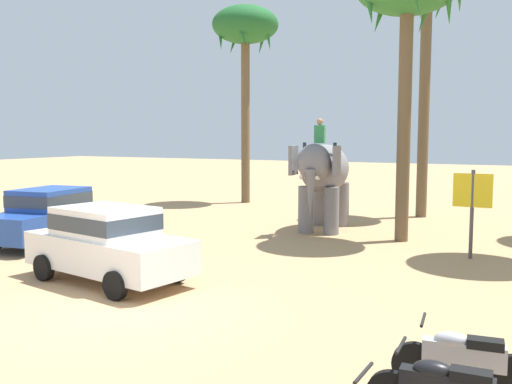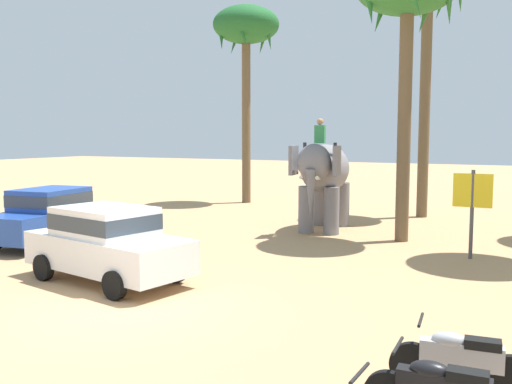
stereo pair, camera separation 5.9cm
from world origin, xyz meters
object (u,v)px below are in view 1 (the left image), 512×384
Objects in this scene: car_sedan_foreground at (108,241)px; palm_tree_leaning_seaward at (245,32)px; motorcycle_mid_row at (463,359)px; car_parked_far_side at (49,214)px; elephant_with_mahout at (323,174)px; signboard_yellow at (472,196)px.

palm_tree_leaning_seaward reaches higher than car_sedan_foreground.
motorcycle_mid_row is at bearing -54.08° from palm_tree_leaning_seaward.
car_sedan_foreground is 5.38m from car_parked_far_side.
palm_tree_leaning_seaward is (-12.38, 17.10, 7.83)m from motorcycle_mid_row.
elephant_with_mahout is at bearing 43.07° from car_parked_far_side.
car_parked_far_side is 2.38× the size of motorcycle_mid_row.
motorcycle_mid_row is at bearing -15.86° from car_sedan_foreground.
car_parked_far_side is 13.54m from motorcycle_mid_row.
car_sedan_foreground is 2.41× the size of motorcycle_mid_row.
car_parked_far_side reaches higher than motorcycle_mid_row.
car_sedan_foreground is at bearing -138.11° from signboard_yellow.
car_sedan_foreground reaches higher than motorcycle_mid_row.
car_parked_far_side is at bearing 158.86° from motorcycle_mid_row.
palm_tree_leaning_seaward is at bearing 88.89° from car_parked_far_side.
car_parked_far_side is 1.08× the size of elephant_with_mahout.
car_sedan_foreground is 1.01× the size of car_parked_far_side.
motorcycle_mid_row is at bearing -21.14° from car_parked_far_side.
palm_tree_leaning_seaward is at bearing 106.70° from car_sedan_foreground.
elephant_with_mahout is 10.80m from palm_tree_leaning_seaward.
palm_tree_leaning_seaward is at bearing 143.42° from signboard_yellow.
elephant_with_mahout is at bearing 77.87° from car_sedan_foreground.
signboard_yellow is at bearing 41.89° from car_sedan_foreground.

